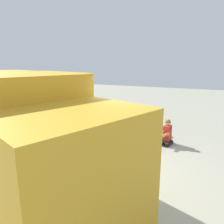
% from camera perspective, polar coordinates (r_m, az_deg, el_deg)
% --- Properties ---
extents(ground_plane, '(40.00, 40.00, 0.00)m').
position_cam_1_polar(ground_plane, '(5.89, -0.81, -14.53)').
color(ground_plane, '#A6A38C').
extents(food_truck, '(5.56, 4.04, 2.53)m').
position_cam_1_polar(food_truck, '(4.73, -23.74, -6.65)').
color(food_truck, gold).
rests_on(food_truck, ground_plane).
extents(person_customer, '(0.49, 0.78, 0.86)m').
position_cam_1_polar(person_customer, '(7.56, 14.54, -5.96)').
color(person_customer, black).
rests_on(person_customer, ground_plane).
extents(planter_flowering_near, '(0.57, 0.57, 0.80)m').
position_cam_1_polar(planter_flowering_near, '(10.63, 0.80, 0.38)').
color(planter_flowering_near, '#939C8B').
rests_on(planter_flowering_near, ground_plane).
extents(planter_flowering_far, '(0.65, 0.65, 0.83)m').
position_cam_1_polar(planter_flowering_far, '(8.08, -3.66, -3.42)').
color(planter_flowering_far, '#939F80').
rests_on(planter_flowering_far, ground_plane).
extents(trash_bin, '(0.53, 0.53, 0.92)m').
position_cam_1_polar(trash_bin, '(8.75, 7.89, -2.07)').
color(trash_bin, '#4D4E4E').
rests_on(trash_bin, ground_plane).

